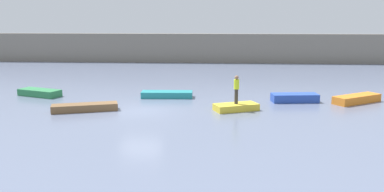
{
  "coord_description": "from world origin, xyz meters",
  "views": [
    {
      "loc": [
        4.74,
        -23.64,
        5.58
      ],
      "look_at": [
        3.0,
        2.46,
        0.47
      ],
      "focal_mm": 37.65,
      "sensor_mm": 36.0,
      "label": 1
    }
  ],
  "objects_px": {
    "rowboat_green": "(40,93)",
    "rowboat_orange": "(357,99)",
    "rowboat_blue": "(295,98)",
    "rowboat_brown": "(85,107)",
    "person_hiviz_shirt": "(236,88)",
    "rowboat_yellow": "(236,107)",
    "rowboat_teal": "(167,94)"
  },
  "relations": [
    {
      "from": "rowboat_green",
      "to": "person_hiviz_shirt",
      "type": "xyz_separation_m",
      "value": [
        14.0,
        -3.67,
        1.15
      ]
    },
    {
      "from": "rowboat_green",
      "to": "person_hiviz_shirt",
      "type": "relative_size",
      "value": 1.81
    },
    {
      "from": "rowboat_green",
      "to": "rowboat_teal",
      "type": "xyz_separation_m",
      "value": [
        9.27,
        0.06,
        -0.02
      ]
    },
    {
      "from": "rowboat_orange",
      "to": "person_hiviz_shirt",
      "type": "height_order",
      "value": "person_hiviz_shirt"
    },
    {
      "from": "rowboat_green",
      "to": "rowboat_blue",
      "type": "bearing_deg",
      "value": 17.9
    },
    {
      "from": "rowboat_teal",
      "to": "rowboat_orange",
      "type": "bearing_deg",
      "value": -6.82
    },
    {
      "from": "rowboat_yellow",
      "to": "rowboat_blue",
      "type": "xyz_separation_m",
      "value": [
        4.04,
        2.82,
        0.07
      ]
    },
    {
      "from": "rowboat_brown",
      "to": "rowboat_green",
      "type": "bearing_deg",
      "value": 119.44
    },
    {
      "from": "rowboat_green",
      "to": "rowboat_brown",
      "type": "bearing_deg",
      "value": -22.02
    },
    {
      "from": "rowboat_blue",
      "to": "rowboat_orange",
      "type": "relative_size",
      "value": 0.85
    },
    {
      "from": "rowboat_yellow",
      "to": "rowboat_orange",
      "type": "distance_m",
      "value": 8.58
    },
    {
      "from": "rowboat_teal",
      "to": "rowboat_blue",
      "type": "xyz_separation_m",
      "value": [
        8.78,
        -0.91,
        0.05
      ]
    },
    {
      "from": "rowboat_brown",
      "to": "person_hiviz_shirt",
      "type": "bearing_deg",
      "value": -13.17
    },
    {
      "from": "rowboat_brown",
      "to": "person_hiviz_shirt",
      "type": "relative_size",
      "value": 2.23
    },
    {
      "from": "rowboat_orange",
      "to": "rowboat_teal",
      "type": "bearing_deg",
      "value": 142.41
    },
    {
      "from": "rowboat_brown",
      "to": "rowboat_orange",
      "type": "height_order",
      "value": "rowboat_orange"
    },
    {
      "from": "rowboat_blue",
      "to": "rowboat_green",
      "type": "bearing_deg",
      "value": 170.67
    },
    {
      "from": "rowboat_green",
      "to": "rowboat_orange",
      "type": "bearing_deg",
      "value": 18.29
    },
    {
      "from": "rowboat_teal",
      "to": "rowboat_orange",
      "type": "height_order",
      "value": "rowboat_orange"
    },
    {
      "from": "rowboat_yellow",
      "to": "rowboat_blue",
      "type": "relative_size",
      "value": 0.86
    },
    {
      "from": "rowboat_green",
      "to": "rowboat_orange",
      "type": "height_order",
      "value": "rowboat_orange"
    },
    {
      "from": "rowboat_green",
      "to": "rowboat_blue",
      "type": "height_order",
      "value": "rowboat_blue"
    },
    {
      "from": "rowboat_teal",
      "to": "rowboat_yellow",
      "type": "bearing_deg",
      "value": -40.82
    },
    {
      "from": "rowboat_teal",
      "to": "rowboat_orange",
      "type": "xyz_separation_m",
      "value": [
        12.85,
        -0.95,
        0.04
      ]
    },
    {
      "from": "rowboat_yellow",
      "to": "rowboat_brown",
      "type": "bearing_deg",
      "value": 161.69
    },
    {
      "from": "rowboat_teal",
      "to": "rowboat_green",
      "type": "bearing_deg",
      "value": 177.8
    },
    {
      "from": "rowboat_blue",
      "to": "rowboat_orange",
      "type": "bearing_deg",
      "value": -7.25
    },
    {
      "from": "rowboat_blue",
      "to": "rowboat_orange",
      "type": "height_order",
      "value": "rowboat_blue"
    },
    {
      "from": "rowboat_green",
      "to": "rowboat_yellow",
      "type": "relative_size",
      "value": 1.19
    },
    {
      "from": "rowboat_brown",
      "to": "person_hiviz_shirt",
      "type": "distance_m",
      "value": 9.28
    },
    {
      "from": "rowboat_blue",
      "to": "rowboat_teal",
      "type": "bearing_deg",
      "value": 167.44
    },
    {
      "from": "rowboat_brown",
      "to": "rowboat_blue",
      "type": "bearing_deg",
      "value": -2.77
    }
  ]
}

